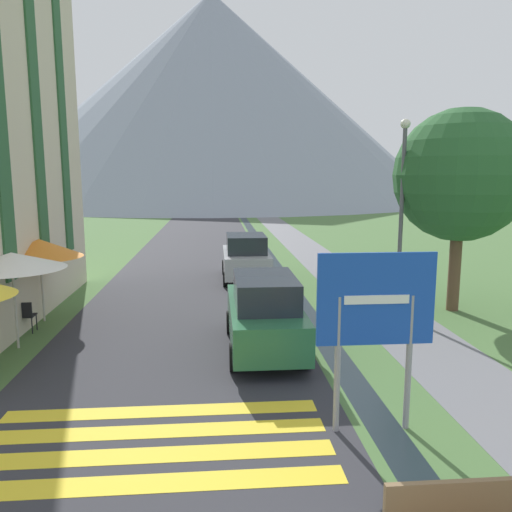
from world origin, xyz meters
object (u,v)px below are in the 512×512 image
object	(u,v)px
streetlamp	(402,202)
road_sign	(375,315)
parked_car_far	(246,257)
cafe_chair_far_right	(26,314)
cafe_umbrella_rear_orange	(39,248)
parked_car_near	(264,313)
cafe_umbrella_middle_white	(12,261)
tree_by_path	(461,176)

from	to	relation	value
streetlamp	road_sign	bearing A→B (deg)	-113.45
road_sign	parked_car_far	size ratio (longest dim) A/B	0.77
cafe_chair_far_right	cafe_umbrella_rear_orange	distance (m)	1.93
parked_car_far	cafe_chair_far_right	world-z (taller)	parked_car_far
road_sign	parked_car_near	world-z (taller)	road_sign
cafe_umbrella_middle_white	streetlamp	world-z (taller)	streetlamp
road_sign	cafe_umbrella_rear_orange	distance (m)	10.04
parked_car_near	streetlamp	xyz separation A→B (m)	(4.28, 2.80, 2.43)
cafe_umbrella_middle_white	parked_car_near	bearing A→B (deg)	-5.98
road_sign	streetlamp	world-z (taller)	streetlamp
cafe_umbrella_rear_orange	tree_by_path	distance (m)	12.33
road_sign	tree_by_path	xyz separation A→B (m)	(4.76, 6.97, 2.16)
cafe_umbrella_rear_orange	tree_by_path	world-z (taller)	tree_by_path
cafe_umbrella_middle_white	cafe_umbrella_rear_orange	xyz separation A→B (m)	(-0.13, 2.26, -0.03)
parked_car_far	cafe_chair_far_right	size ratio (longest dim) A/B	4.49
road_sign	cafe_umbrella_middle_white	distance (m)	8.57
parked_car_near	cafe_umbrella_rear_orange	distance (m)	6.79
cafe_umbrella_middle_white	cafe_umbrella_rear_orange	size ratio (longest dim) A/B	1.04
parked_car_far	tree_by_path	size ratio (longest dim) A/B	0.63
cafe_chair_far_right	cafe_umbrella_middle_white	distance (m)	2.02
road_sign	streetlamp	xyz separation A→B (m)	(2.91, 6.70, 1.40)
streetlamp	cafe_umbrella_middle_white	bearing A→B (deg)	-167.90
streetlamp	cafe_chair_far_right	bearing A→B (deg)	-174.50
tree_by_path	parked_car_far	bearing A→B (deg)	140.41
parked_car_far	cafe_umbrella_rear_orange	size ratio (longest dim) A/B	1.62
streetlamp	parked_car_far	bearing A→B (deg)	128.55
parked_car_far	streetlamp	world-z (taller)	streetlamp
cafe_umbrella_rear_orange	streetlamp	xyz separation A→B (m)	(10.31, -0.08, 1.23)
parked_car_far	cafe_chair_far_right	distance (m)	8.83
parked_car_far	cafe_chair_far_right	xyz separation A→B (m)	(-6.18, -6.30, -0.39)
parked_car_far	tree_by_path	xyz separation A→B (m)	(6.07, -5.02, 3.19)
parked_car_far	cafe_umbrella_middle_white	world-z (taller)	cafe_umbrella_middle_white
cafe_umbrella_middle_white	streetlamp	size ratio (longest dim) A/B	0.43
cafe_umbrella_rear_orange	tree_by_path	size ratio (longest dim) A/B	0.39
cafe_umbrella_middle_white	tree_by_path	distance (m)	12.44
parked_car_near	cafe_umbrella_middle_white	size ratio (longest dim) A/B	1.68
parked_car_near	streetlamp	size ratio (longest dim) A/B	0.73
road_sign	tree_by_path	bearing A→B (deg)	55.66
parked_car_near	cafe_chair_far_right	bearing A→B (deg)	163.63
parked_car_far	streetlamp	distance (m)	7.19
cafe_chair_far_right	cafe_umbrella_middle_white	xyz separation A→B (m)	(0.22, -1.18, 1.62)
parked_car_near	road_sign	bearing A→B (deg)	-70.66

